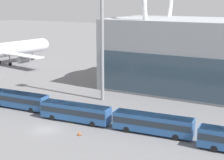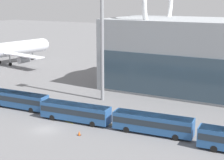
% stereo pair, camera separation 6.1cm
% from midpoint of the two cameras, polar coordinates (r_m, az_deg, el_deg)
% --- Properties ---
extents(ground_plane, '(440.00, 440.00, 0.00)m').
position_cam_midpoint_polar(ground_plane, '(58.21, -10.94, -8.07)').
color(ground_plane, slate).
extents(airliner_at_gate_near, '(35.70, 34.42, 12.97)m').
position_cam_midpoint_polar(airliner_at_gate_near, '(116.76, -17.23, 4.82)').
color(airliner_at_gate_near, silver).
rests_on(airliner_at_gate_near, ground_plane).
extents(airliner_at_gate_far, '(40.06, 40.51, 13.89)m').
position_cam_midpoint_polar(airliner_at_gate_far, '(95.24, 13.77, 3.15)').
color(airliner_at_gate_far, silver).
rests_on(airliner_at_gate_far, ground_plane).
extents(shuttle_bus_1, '(13.02, 3.32, 3.16)m').
position_cam_midpoint_polar(shuttle_bus_1, '(69.72, -15.29, -3.07)').
color(shuttle_bus_1, '#285693').
rests_on(shuttle_bus_1, ground_plane).
extents(shuttle_bus_2, '(13.06, 3.62, 3.16)m').
position_cam_midpoint_polar(shuttle_bus_2, '(60.48, -6.11, -5.18)').
color(shuttle_bus_2, '#285693').
rests_on(shuttle_bus_2, ground_plane).
extents(shuttle_bus_3, '(13.07, 3.72, 3.16)m').
position_cam_midpoint_polar(shuttle_bus_3, '(55.17, 6.81, -7.06)').
color(shuttle_bus_3, '#285693').
rests_on(shuttle_bus_3, ground_plane).
extents(floodlight_mast, '(2.11, 2.11, 26.73)m').
position_cam_midpoint_polar(floodlight_mast, '(70.43, -1.64, 8.53)').
color(floodlight_mast, gray).
rests_on(floodlight_mast, ground_plane).
extents(lane_stripe_0, '(7.03, 1.97, 0.01)m').
position_cam_midpoint_polar(lane_stripe_0, '(62.53, -8.59, -6.43)').
color(lane_stripe_0, yellow).
rests_on(lane_stripe_0, ground_plane).
extents(lane_stripe_2, '(10.30, 3.62, 0.01)m').
position_cam_midpoint_polar(lane_stripe_2, '(71.65, -10.70, -3.93)').
color(lane_stripe_2, yellow).
rests_on(lane_stripe_2, ground_plane).
extents(lane_stripe_4, '(10.67, 3.30, 0.01)m').
position_cam_midpoint_polar(lane_stripe_4, '(59.24, -0.78, -7.42)').
color(lane_stripe_4, yellow).
rests_on(lane_stripe_4, ground_plane).
extents(traffic_cone_0, '(0.58, 0.58, 0.74)m').
position_cam_midpoint_polar(traffic_cone_0, '(54.99, -5.44, -8.78)').
color(traffic_cone_0, black).
rests_on(traffic_cone_0, ground_plane).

